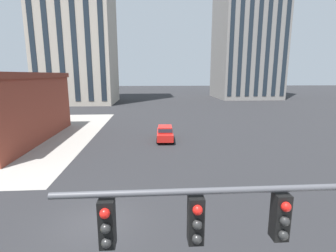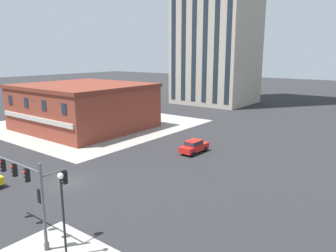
# 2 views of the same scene
# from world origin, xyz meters

# --- Properties ---
(ground_plane) EXTENTS (320.00, 320.00, 0.00)m
(ground_plane) POSITION_xyz_m (0.00, 0.00, 0.00)
(ground_plane) COLOR #262628
(traffic_signal_main) EXTENTS (7.45, 2.09, 5.92)m
(traffic_signal_main) POSITION_xyz_m (6.49, -7.57, 4.01)
(traffic_signal_main) COLOR #4C4C51
(traffic_signal_main) RESTS_ON ground
(car_main_northbound_far) EXTENTS (2.05, 4.48, 1.68)m
(car_main_northbound_far) POSITION_xyz_m (4.46, 16.01, 0.92)
(car_main_northbound_far) COLOR red
(car_main_northbound_far) RESTS_ON ground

